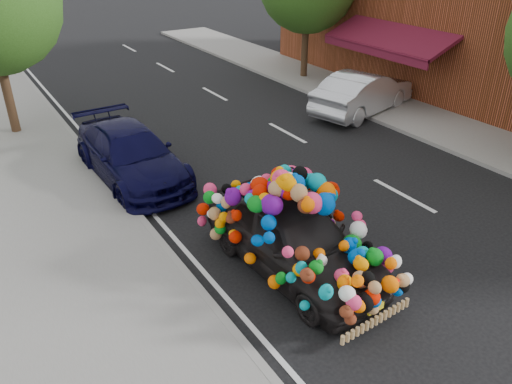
{
  "coord_description": "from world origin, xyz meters",
  "views": [
    {
      "loc": [
        -5.25,
        -7.25,
        5.87
      ],
      "look_at": [
        -0.22,
        0.79,
        0.82
      ],
      "focal_mm": 35.0,
      "sensor_mm": 36.0,
      "label": 1
    }
  ],
  "objects": [
    {
      "name": "navy_sedan",
      "position": [
        -1.72,
        4.5,
        0.67
      ],
      "size": [
        2.03,
        4.68,
        1.34
      ],
      "primitive_type": "imported",
      "rotation": [
        0.0,
        0.0,
        0.03
      ],
      "color": "black",
      "rests_on": "ground"
    },
    {
      "name": "plush_art_car",
      "position": [
        -0.49,
        -0.96,
        1.05
      ],
      "size": [
        2.29,
        4.46,
        2.06
      ],
      "rotation": [
        0.0,
        0.0,
        0.06
      ],
      "color": "black",
      "rests_on": "ground"
    },
    {
      "name": "silver_hatchback",
      "position": [
        7.0,
        5.23,
        0.73
      ],
      "size": [
        4.68,
        2.63,
        1.46
      ],
      "primitive_type": "imported",
      "rotation": [
        0.0,
        0.0,
        1.83
      ],
      "color": "silver",
      "rests_on": "ground"
    },
    {
      "name": "sidewalk",
      "position": [
        -4.3,
        0.0,
        0.06
      ],
      "size": [
        4.0,
        60.0,
        0.12
      ],
      "primitive_type": "cube",
      "color": "gray",
      "rests_on": "ground"
    },
    {
      "name": "footpath_far",
      "position": [
        8.2,
        3.0,
        0.06
      ],
      "size": [
        3.0,
        40.0,
        0.12
      ],
      "primitive_type": "cube",
      "color": "gray",
      "rests_on": "ground"
    },
    {
      "name": "ground",
      "position": [
        0.0,
        0.0,
        0.0
      ],
      "size": [
        100.0,
        100.0,
        0.0
      ],
      "primitive_type": "plane",
      "color": "black",
      "rests_on": "ground"
    },
    {
      "name": "kerb",
      "position": [
        -2.35,
        0.0,
        0.07
      ],
      "size": [
        0.15,
        60.0,
        0.13
      ],
      "primitive_type": "cube",
      "color": "gray",
      "rests_on": "ground"
    },
    {
      "name": "lane_markings",
      "position": [
        3.6,
        0.0,
        0.01
      ],
      "size": [
        6.0,
        50.0,
        0.01
      ],
      "primitive_type": null,
      "color": "silver",
      "rests_on": "ground"
    }
  ]
}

